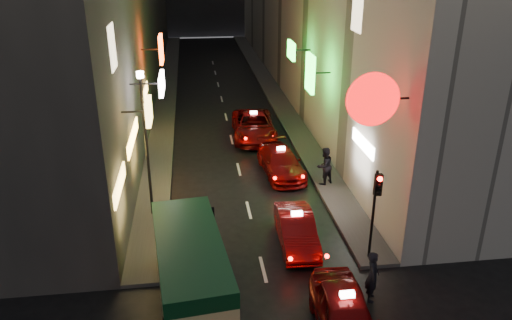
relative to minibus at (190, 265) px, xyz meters
name	(u,v)px	position (x,y,z in m)	size (l,w,h in m)	color
sidewalk_left	(167,90)	(-1.69, 27.14, -1.48)	(1.50, 52.00, 0.15)	#494744
sidewalk_right	(270,87)	(6.81, 27.14, -1.48)	(1.50, 52.00, 0.15)	#494744
minibus	(190,265)	(0.00, 0.00, 0.00)	(2.61, 5.92, 2.46)	#CBCB7F
taxi_near	(346,314)	(4.48, -2.03, -0.71)	(2.48, 5.42, 1.86)	#690808
taxi_second	(296,227)	(4.09, 3.17, -0.82)	(2.08, 4.71, 1.65)	#690808
taxi_third	(281,160)	(4.66, 9.83, -0.79)	(2.33, 4.94, 1.70)	#690808
taxi_far	(254,124)	(3.96, 15.35, -0.67)	(2.53, 5.67, 1.94)	#690808
pedestrian_crossing	(373,273)	(5.86, -0.45, -0.54)	(0.67, 0.43, 2.03)	black
pedestrian_sidewalk	(325,164)	(6.48, 8.08, -0.35)	(0.80, 0.50, 2.12)	black
traffic_light	(376,197)	(6.56, 1.61, 1.13)	(0.26, 0.43, 3.50)	black
lamp_post	(146,136)	(-1.64, 6.14, 2.17)	(0.28, 0.28, 6.22)	black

